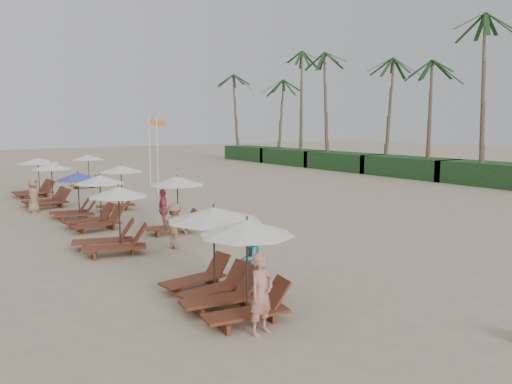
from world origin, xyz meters
TOP-DOWN VIEW (x-y plane):
  - ground at (0.00, 0.00)m, footprint 160.00×160.00m
  - shrub_hedge at (22.00, 14.50)m, footprint 3.20×53.00m
  - palm_row at (21.91, 15.40)m, footprint 7.00×52.00m
  - lounger_station_0 at (-5.77, -2.95)m, footprint 2.55×2.20m
  - lounger_station_1 at (-5.55, -1.15)m, footprint 2.59×2.46m
  - lounger_station_2 at (-6.18, 4.42)m, footprint 2.60×2.54m
  - lounger_station_3 at (-5.46, 8.61)m, footprint 2.57×2.11m
  - lounger_station_4 at (-5.51, 11.46)m, footprint 2.35×2.06m
  - lounger_station_5 at (-5.80, 15.56)m, footprint 2.57×2.08m
  - lounger_station_6 at (-5.55, 19.85)m, footprint 2.78×2.46m
  - inland_station_0 at (-3.06, 6.01)m, footprint 2.73×2.24m
  - inland_station_1 at (-3.00, 12.60)m, footprint 2.67×2.24m
  - inland_station_2 at (-1.73, 22.38)m, footprint 2.55×2.24m
  - beachgoer_near at (-5.94, -4.08)m, footprint 0.72×0.56m
  - beachgoer_mid_a at (-4.45, -1.41)m, footprint 0.94×0.87m
  - beachgoer_mid_b at (-4.23, 3.58)m, footprint 0.97×1.19m
  - beachgoer_far_a at (-3.29, 6.63)m, footprint 0.75×1.08m
  - beachgoer_far_b at (-6.77, 14.08)m, footprint 0.92×0.99m
  - flag_pole_near at (0.75, 16.21)m, footprint 0.60×0.08m
  - flag_pole_far at (2.31, 21.08)m, footprint 0.60×0.08m

SIDE VIEW (x-z plane):
  - ground at x=0.00m, z-range 0.00..0.00m
  - beachgoer_mid_a at x=-4.45m, z-range 0.00..1.55m
  - beachgoer_mid_b at x=-4.23m, z-range 0.00..1.60m
  - shrub_hedge at x=22.00m, z-range 0.00..1.60m
  - beachgoer_far_a at x=-3.29m, z-range 0.00..1.70m
  - beachgoer_far_b at x=-6.77m, z-range 0.00..1.71m
  - beachgoer_near at x=-5.94m, z-range 0.00..1.72m
  - lounger_station_2 at x=-6.18m, z-range -0.12..2.09m
  - lounger_station_3 at x=-5.46m, z-range -0.07..2.14m
  - lounger_station_5 at x=-5.80m, z-range -0.11..2.19m
  - lounger_station_4 at x=-5.51m, z-range 0.04..2.14m
  - lounger_station_0 at x=-5.77m, z-range 0.00..2.20m
  - lounger_station_6 at x=-5.55m, z-range 0.02..2.32m
  - lounger_station_1 at x=-5.55m, z-range 0.15..2.37m
  - inland_station_0 at x=-3.06m, z-range 0.25..2.48m
  - inland_station_1 at x=-3.00m, z-range 0.29..2.52m
  - inland_station_2 at x=-1.73m, z-range 0.37..2.59m
  - flag_pole_near at x=0.75m, z-range 0.25..4.98m
  - flag_pole_far at x=2.31m, z-range 0.25..5.07m
  - palm_row at x=21.91m, z-range 3.76..16.06m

